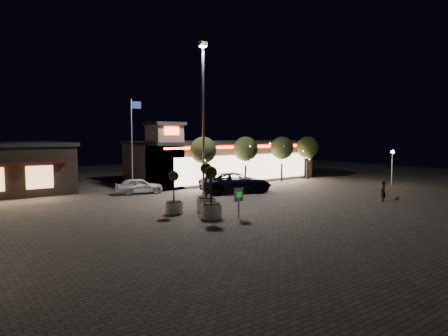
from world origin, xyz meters
TOP-DOWN VIEW (x-y plane):
  - ground at (0.00, 0.00)m, footprint 90.00×90.00m
  - retail_building at (9.51, 15.82)m, footprint 20.40×8.40m
  - floodlight_pole at (2.00, 8.00)m, footprint 0.60×0.40m
  - flagpole at (-1.90, 13.00)m, footprint 0.95×0.10m
  - lamp_post_east at (20.00, 2.00)m, footprint 0.36×0.36m
  - string_tree_a at (4.00, 11.00)m, footprint 2.42×2.42m
  - string_tree_b at (9.00, 11.00)m, footprint 2.42×2.42m
  - string_tree_c at (14.00, 11.00)m, footprint 2.42×2.42m
  - string_tree_d at (18.00, 11.00)m, footprint 2.42×2.42m
  - pickup_truck at (5.06, 7.57)m, footprint 6.74×4.38m
  - white_sedan at (-1.90, 11.94)m, footprint 4.18×2.38m
  - pedestrian at (10.90, -2.64)m, footprint 0.62×0.67m
  - dog at (11.61, -3.37)m, footprint 0.49×0.22m
  - planter_left at (-3.81, 2.71)m, footprint 1.10×1.10m
  - planter_mid at (-2.69, 0.21)m, footprint 1.27×1.27m
  - planter_right at (-1.61, 2.33)m, footprint 1.28×1.28m
  - valet_sign at (-1.48, -0.91)m, footprint 0.61×0.14m

SIDE VIEW (x-z plane):
  - ground at x=0.00m, z-range 0.00..0.00m
  - dog at x=11.61m, z-range 0.13..0.39m
  - white_sedan at x=-1.90m, z-range 0.00..1.34m
  - pedestrian at x=10.90m, z-range 0.00..1.53m
  - planter_left at x=-3.81m, z-range -0.52..2.19m
  - pickup_truck at x=5.06m, z-range 0.00..1.72m
  - planter_mid at x=-2.69m, z-range -0.59..2.52m
  - planter_right at x=-1.61m, z-range -0.60..2.55m
  - valet_sign at x=-1.48m, z-range 0.37..2.21m
  - retail_building at x=9.51m, z-range -0.84..5.26m
  - lamp_post_east at x=20.00m, z-range 0.72..4.20m
  - string_tree_a at x=4.00m, z-range 1.17..5.95m
  - string_tree_b at x=9.00m, z-range 1.17..5.95m
  - string_tree_c at x=14.00m, z-range 1.17..5.95m
  - string_tree_d at x=18.00m, z-range 1.17..5.95m
  - flagpole at x=-1.90m, z-range 0.74..8.74m
  - floodlight_pole at x=2.00m, z-range 0.83..13.21m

